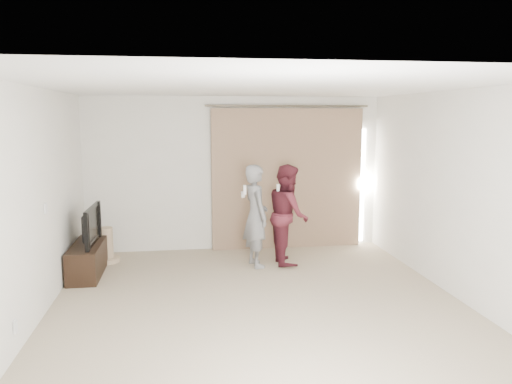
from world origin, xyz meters
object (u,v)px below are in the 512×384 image
tv_console (88,259)px  tv (86,225)px  person_man (256,216)px  person_woman (288,214)px

tv_console → tv: bearing=0.0°
person_man → person_woman: size_ratio=1.01×
tv_console → tv: (0.00, 0.00, 0.50)m
person_man → person_woman: person_man is taller
person_man → person_woman: 0.53m
person_man → person_woman: (0.52, 0.09, -0.01)m
tv → person_woman: 2.99m
tv → person_woman: person_woman is taller
tv → person_woman: (2.98, 0.16, 0.04)m
tv → person_man: 2.47m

